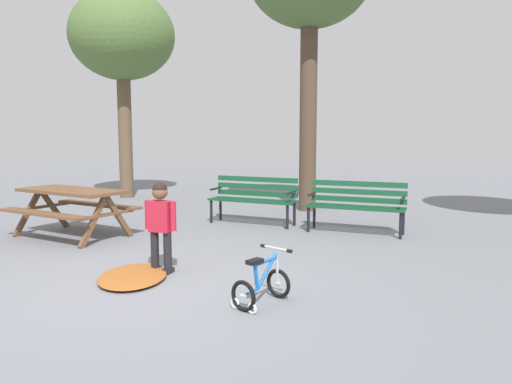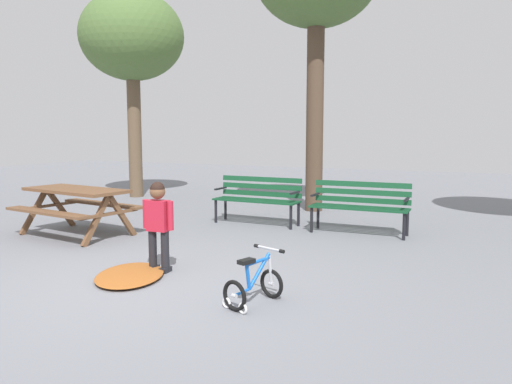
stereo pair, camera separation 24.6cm
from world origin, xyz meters
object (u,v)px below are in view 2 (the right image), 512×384
at_px(park_bench_far_left, 258,196).
at_px(child_standing, 158,219).
at_px(picnic_table, 76,199).
at_px(kids_bicycle, 253,285).
at_px(park_bench_left, 360,203).

height_order(park_bench_far_left, child_standing, child_standing).
distance_m(picnic_table, park_bench_far_left, 3.13).
height_order(child_standing, kids_bicycle, child_standing).
height_order(picnic_table, child_standing, child_standing).
height_order(park_bench_far_left, park_bench_left, same).
relative_size(park_bench_left, child_standing, 1.48).
distance_m(park_bench_far_left, park_bench_left, 1.90).
bearing_deg(park_bench_left, park_bench_far_left, 177.73).
relative_size(picnic_table, child_standing, 1.80).
distance_m(park_bench_far_left, kids_bicycle, 4.35).
xyz_separation_m(park_bench_left, kids_bicycle, (-0.09, -3.86, -0.31)).
bearing_deg(picnic_table, park_bench_far_left, 44.80).
relative_size(picnic_table, park_bench_left, 1.22).
bearing_deg(picnic_table, park_bench_left, 27.34).
xyz_separation_m(child_standing, kids_bicycle, (1.53, -0.56, -0.44)).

